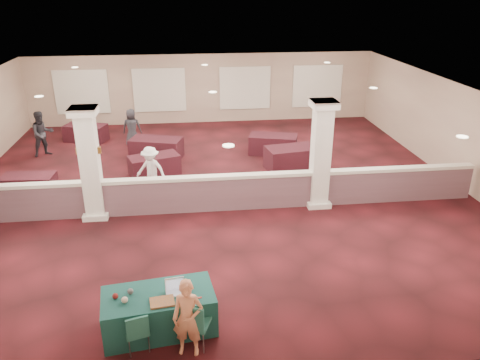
{
  "coord_description": "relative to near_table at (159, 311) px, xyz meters",
  "views": [
    {
      "loc": [
        -0.81,
        -13.88,
        6.22
      ],
      "look_at": [
        0.59,
        -2.0,
        1.14
      ],
      "focal_mm": 35.0,
      "sensor_mm": 36.0,
      "label": 1
    }
  ],
  "objects": [
    {
      "name": "yarn_red",
      "position": [
        -0.77,
        -0.05,
        0.46
      ],
      "size": [
        0.11,
        0.11,
        0.11
      ],
      "primitive_type": "sphere",
      "color": "maroon",
      "rests_on": "near_table"
    },
    {
      "name": "far_table_front_center",
      "position": [
        -0.5,
        8.04,
        -0.06
      ],
      "size": [
        1.87,
        1.35,
        0.69
      ],
      "primitive_type": "cube",
      "rotation": [
        0.0,
        0.0,
        0.33
      ],
      "color": "black",
      "rests_on": "ground"
    },
    {
      "name": "screen_glow",
      "position": [
        0.32,
        0.11,
        0.53
      ],
      "size": [
        0.33,
        0.05,
        0.21
      ],
      "primitive_type": "cube",
      "rotation": [
        0.0,
        0.0,
        0.13
      ],
      "color": "#AEB9D1",
      "rests_on": "near_table"
    },
    {
      "name": "attendee_d",
      "position": [
        -1.54,
        11.31,
        0.36
      ],
      "size": [
        0.77,
        0.44,
        1.53
      ],
      "primitive_type": "imported",
      "rotation": [
        0.0,
        0.0,
        3.09
      ],
      "color": "black",
      "rests_on": "ground"
    },
    {
      "name": "far_table_front_left",
      "position": [
        -4.34,
        6.8,
        -0.08
      ],
      "size": [
        1.63,
        0.88,
        0.65
      ],
      "primitive_type": "cube",
      "rotation": [
        0.0,
        0.0,
        -0.06
      ],
      "color": "black",
      "rests_on": "ground"
    },
    {
      "name": "far_table_back_center",
      "position": [
        -0.5,
        9.7,
        -0.02
      ],
      "size": [
        2.09,
        1.45,
        0.77
      ],
      "primitive_type": "cube",
      "rotation": [
        0.0,
        0.0,
        -0.29
      ],
      "color": "black",
      "rests_on": "ground"
    },
    {
      "name": "far_table_back_right",
      "position": [
        4.0,
        9.7,
        -0.03
      ],
      "size": [
        2.0,
        1.39,
        0.74
      ],
      "primitive_type": "cube",
      "rotation": [
        0.0,
        0.0,
        -0.29
      ],
      "color": "black",
      "rests_on": "ground"
    },
    {
      "name": "far_table_front_right",
      "position": [
        4.46,
        7.99,
        0.01
      ],
      "size": [
        2.16,
        1.34,
        0.82
      ],
      "primitive_type": "cube",
      "rotation": [
        0.0,
        0.0,
        0.17
      ],
      "color": "black",
      "rests_on": "ground"
    },
    {
      "name": "near_table",
      "position": [
        0.0,
        0.0,
        0.0
      ],
      "size": [
        2.22,
        1.31,
        0.81
      ],
      "primitive_type": "cube",
      "rotation": [
        0.0,
        0.0,
        0.13
      ],
      "color": "#0F3A38",
      "rests_on": "ground"
    },
    {
      "name": "sconce_right",
      "position": [
        -1.72,
        5.0,
        1.6
      ],
      "size": [
        0.12,
        0.12,
        0.18
      ],
      "color": "brown",
      "rests_on": "column_left"
    },
    {
      "name": "laptop_screen",
      "position": [
        0.32,
        0.11,
        0.54
      ],
      "size": [
        0.36,
        0.06,
        0.24
      ],
      "primitive_type": "cube",
      "rotation": [
        0.0,
        0.0,
        0.13
      ],
      "color": "silver",
      "rests_on": "near_table"
    },
    {
      "name": "laptop_base",
      "position": [
        0.34,
        -0.01,
        0.41
      ],
      "size": [
        0.39,
        0.3,
        0.02
      ],
      "primitive_type": "cube",
      "rotation": [
        0.0,
        0.0,
        0.13
      ],
      "color": "silver",
      "rests_on": "near_table"
    },
    {
      "name": "yarn_cream",
      "position": [
        -0.59,
        -0.19,
        0.46
      ],
      "size": [
        0.12,
        0.12,
        0.12
      ],
      "primitive_type": "sphere",
      "color": "#BFB09D",
      "rests_on": "near_table"
    },
    {
      "name": "knitting",
      "position": [
        0.09,
        -0.27,
        0.42
      ],
      "size": [
        0.48,
        0.39,
        0.03
      ],
      "primitive_type": "cube",
      "rotation": [
        0.0,
        0.0,
        0.13
      ],
      "color": "#B9661D",
      "rests_on": "near_table"
    },
    {
      "name": "attendee_b",
      "position": [
        -0.5,
        6.5,
        0.36
      ],
      "size": [
        1.08,
        0.8,
        1.53
      ],
      "primitive_type": "imported",
      "rotation": [
        0.0,
        0.0,
        -0.41
      ],
      "color": "silver",
      "rests_on": "ground"
    },
    {
      "name": "scissors",
      "position": [
        0.75,
        -0.21,
        0.41
      ],
      "size": [
        0.14,
        0.05,
        0.01
      ],
      "primitive_type": "cube",
      "rotation": [
        0.0,
        0.0,
        0.13
      ],
      "color": "#AE1912",
      "rests_on": "near_table"
    },
    {
      "name": "column_left",
      "position": [
        -2.0,
        5.0,
        1.23
      ],
      "size": [
        0.72,
        0.72,
        3.2
      ],
      "color": "silver",
      "rests_on": "ground"
    },
    {
      "name": "column_right",
      "position": [
        4.5,
        5.0,
        1.23
      ],
      "size": [
        0.72,
        0.72,
        3.2
      ],
      "color": "silver",
      "rests_on": "ground"
    },
    {
      "name": "conf_chair_main",
      "position": [
        0.65,
        -0.59,
        0.18
      ],
      "size": [
        0.64,
        0.64,
        0.99
      ],
      "rotation": [
        0.0,
        0.0,
        -0.36
      ],
      "color": "#1B4F4B",
      "rests_on": "ground"
    },
    {
      "name": "conf_chair_side",
      "position": [
        -0.36,
        -0.58,
        0.09
      ],
      "size": [
        0.51,
        0.52,
        0.84
      ],
      "rotation": [
        0.0,
        0.0,
        0.27
      ],
      "color": "#1B4F4B",
      "rests_on": "ground"
    },
    {
      "name": "wall_front",
      "position": [
        1.5,
        -1.5,
        1.2
      ],
      "size": [
        16.0,
        0.04,
        3.2
      ],
      "primitive_type": "cube",
      "color": "gray",
      "rests_on": "ground"
    },
    {
      "name": "attendee_a",
      "position": [
        -4.81,
        10.5,
        0.47
      ],
      "size": [
        0.96,
        0.84,
        1.75
      ],
      "primitive_type": "imported",
      "rotation": [
        0.0,
        0.0,
        0.57
      ],
      "color": "black",
      "rests_on": "ground"
    },
    {
      "name": "ground",
      "position": [
        1.5,
        6.5,
        -0.4
      ],
      "size": [
        16.0,
        16.0,
        0.0
      ],
      "primitive_type": "plane",
      "color": "#411015",
      "rests_on": "ground"
    },
    {
      "name": "partition_wall",
      "position": [
        1.5,
        5.0,
        0.16
      ],
      "size": [
        15.6,
        0.28,
        1.1
      ],
      "color": "brown",
      "rests_on": "ground"
    },
    {
      "name": "wall_back",
      "position": [
        1.5,
        14.5,
        1.2
      ],
      "size": [
        16.0,
        0.04,
        3.2
      ],
      "primitive_type": "cube",
      "color": "gray",
      "rests_on": "ground"
    },
    {
      "name": "far_table_back_left",
      "position": [
        -3.57,
        12.19,
        -0.06
      ],
      "size": [
        1.87,
        1.3,
        0.69
      ],
      "primitive_type": "cube",
      "rotation": [
        0.0,
        0.0,
        -0.29
      ],
      "color": "black",
      "rests_on": "ground"
    },
    {
      "name": "yarn_grey",
      "position": [
        -0.51,
        0.07,
        0.46
      ],
      "size": [
        0.11,
        0.11,
        0.11
      ],
      "primitive_type": "sphere",
      "color": "#4B4C50",
      "rests_on": "near_table"
    },
    {
      "name": "ceiling",
      "position": [
        1.5,
        6.5,
        2.8
      ],
      "size": [
        16.0,
        16.0,
        0.02
      ],
      "primitive_type": "cube",
      "color": "white",
      "rests_on": "wall_back"
    },
    {
      "name": "woman",
      "position": [
        0.55,
        -0.7,
        0.36
      ],
      "size": [
        0.6,
        0.45,
        1.52
      ],
      "primitive_type": "imported",
      "rotation": [
        0.0,
        0.0,
        -0.17
      ],
      "color": "#DD7560",
      "rests_on": "ground"
    },
    {
      "name": "sconce_left",
      "position": [
        -2.28,
        5.0,
        1.6
      ],
      "size": [
        0.12,
        0.12,
        0.18
      ],
      "color": "brown",
      "rests_on": "column_left"
    },
    {
      "name": "wall_right",
      "position": [
        9.5,
        6.5,
        1.2
      ],
      "size": [
        0.04,
        16.0,
        3.2
      ],
      "primitive_type": "cube",
      "color": "gray",
      "rests_on": "ground"
    },
    {
      "name": "attendee_c",
      "position": [
        5.66,
        9.25,
        0.42
      ],
      "size": [
        0.94,
        1.05,
        1.64
      ],
      "primitive_type": "imported",
      "rotation": [
        0.0,
        0.0,
        0.95
      ],
      "color": "black",
      "rests_on": "ground"
    }
  ]
}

